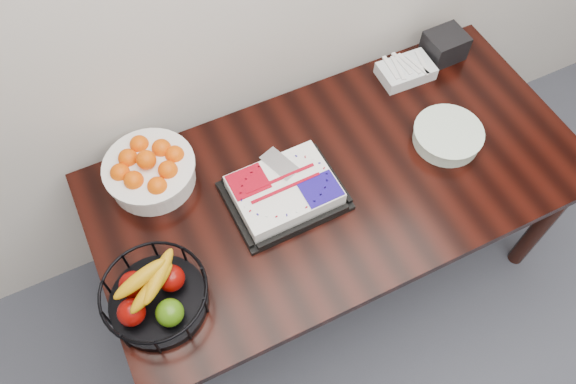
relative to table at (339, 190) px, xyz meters
name	(u,v)px	position (x,y,z in m)	size (l,w,h in m)	color
table	(339,190)	(0.00, 0.00, 0.00)	(1.80, 0.90, 0.75)	black
cake_tray	(284,192)	(-0.22, 0.01, 0.12)	(0.41, 0.32, 0.08)	black
tangerine_bowl	(149,167)	(-0.62, 0.28, 0.18)	(0.33, 0.33, 0.21)	white
fruit_basket	(155,295)	(-0.75, -0.17, 0.16)	(0.33, 0.33, 0.18)	black
plate_stack	(447,136)	(0.44, -0.03, 0.12)	(0.26, 0.26, 0.06)	white
fork_bag	(406,71)	(0.47, 0.32, 0.12)	(0.22, 0.15, 0.06)	silver
napkin_box	(445,46)	(0.68, 0.35, 0.14)	(0.16, 0.13, 0.11)	black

